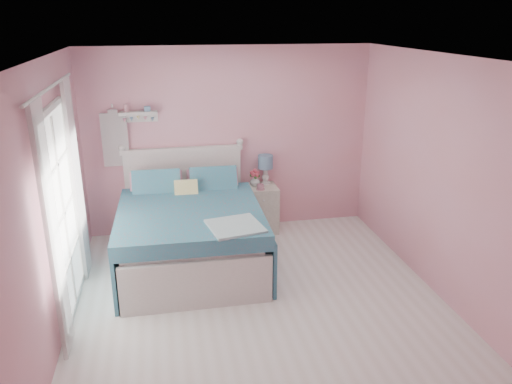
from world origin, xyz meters
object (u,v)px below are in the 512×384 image
object	(u,v)px
table_lamp	(265,164)
teacup	(261,187)
nightstand	(260,209)
vase	(255,181)
bed	(190,233)

from	to	relation	value
table_lamp	teacup	bearing A→B (deg)	-116.37
nightstand	vase	bearing A→B (deg)	146.97
nightstand	table_lamp	size ratio (longest dim) A/B	1.60
bed	nightstand	world-z (taller)	bed
bed	vase	xyz separation A→B (m)	(0.99, 0.88, 0.33)
teacup	vase	bearing A→B (deg)	104.80
nightstand	teacup	distance (m)	0.40
vase	teacup	distance (m)	0.18
teacup	table_lamp	bearing A→B (deg)	63.63
bed	table_lamp	distance (m)	1.60
nightstand	vase	distance (m)	0.42
teacup	bed	bearing A→B (deg)	-145.94
vase	teacup	world-z (taller)	vase
nightstand	table_lamp	bearing A→B (deg)	50.46
vase	teacup	bearing A→B (deg)	-75.20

